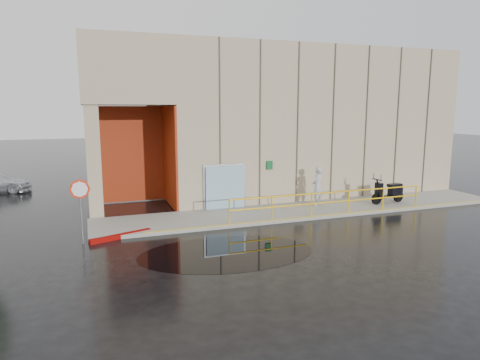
% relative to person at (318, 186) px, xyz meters
% --- Properties ---
extents(ground, '(120.00, 120.00, 0.00)m').
position_rel_person_xyz_m(ground, '(-4.58, -4.88, -1.11)').
color(ground, black).
rests_on(ground, ground).
extents(sidewalk, '(20.00, 3.00, 0.15)m').
position_rel_person_xyz_m(sidewalk, '(-0.58, -0.38, -1.03)').
color(sidewalk, gray).
rests_on(sidewalk, ground).
extents(building, '(20.00, 10.17, 8.00)m').
position_rel_person_xyz_m(building, '(0.52, 6.10, 3.10)').
color(building, tan).
rests_on(building, ground).
extents(guardrail, '(9.56, 0.06, 1.03)m').
position_rel_person_xyz_m(guardrail, '(-0.33, -1.73, -0.43)').
color(guardrail, yellow).
rests_on(guardrail, sidewalk).
extents(person, '(0.83, 0.79, 1.92)m').
position_rel_person_xyz_m(person, '(0.00, 0.00, 0.00)').
color(person, '#B0B0B5').
rests_on(person, sidewalk).
extents(scooter, '(2.01, 0.81, 1.53)m').
position_rel_person_xyz_m(scooter, '(3.62, -0.71, -0.08)').
color(scooter, black).
rests_on(scooter, sidewalk).
extents(stop_sign, '(0.72, 0.10, 2.38)m').
position_rel_person_xyz_m(stop_sign, '(-10.75, -1.98, 0.64)').
color(stop_sign, slate).
rests_on(stop_sign, ground).
extents(red_curb, '(2.32, 0.98, 0.18)m').
position_rel_person_xyz_m(red_curb, '(-9.40, -1.78, -1.02)').
color(red_curb, '#840603').
rests_on(red_curb, ground).
extents(puddle, '(6.33, 4.27, 0.01)m').
position_rel_person_xyz_m(puddle, '(-6.15, -4.68, -1.11)').
color(puddle, black).
rests_on(puddle, ground).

